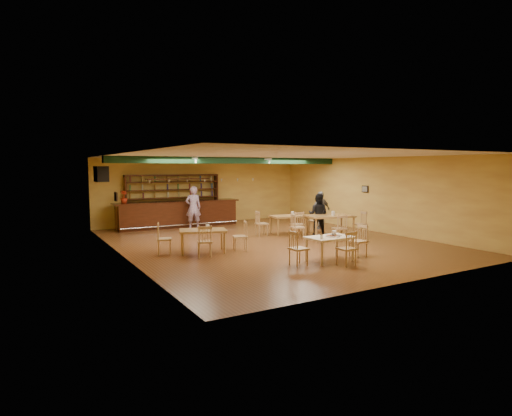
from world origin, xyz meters
TOP-DOWN VIEW (x-y plane):
  - floor at (0.00, 0.00)m, footprint 12.00×12.00m
  - ceiling_beam at (0.00, 2.80)m, footprint 10.00×0.30m
  - track_rail_left at (-1.80, 3.40)m, footprint 0.05×2.50m
  - track_rail_right at (1.40, 3.40)m, footprint 0.05×2.50m
  - ac_unit at (-4.80, 4.20)m, footprint 0.34×0.70m
  - picture_left at (-4.97, 1.00)m, footprint 0.04×0.34m
  - picture_right at (4.97, 0.50)m, footprint 0.04×0.34m
  - bar_counter at (-1.50, 5.15)m, footprint 5.51×0.85m
  - back_bar_hutch at (-1.50, 5.78)m, footprint 4.27×0.40m
  - poinsettia at (-3.81, 5.15)m, footprint 0.38×0.38m
  - dining_table_b at (1.63, 1.19)m, footprint 1.54×1.05m
  - dining_table_c at (-2.74, -0.54)m, footprint 1.60×1.25m
  - dining_table_d at (2.36, -0.38)m, footprint 1.84×1.32m
  - near_table at (-0.14, -3.39)m, footprint 1.30×0.85m
  - pizza_tray at (-0.04, -3.39)m, footprint 0.53×0.53m
  - parmesan_shaker at (-0.54, -3.53)m, footprint 0.08×0.08m
  - napkin_stack at (0.18, -3.21)m, footprint 0.23×0.20m
  - pizza_server at (0.09, -3.35)m, footprint 0.33×0.22m
  - side_plate at (0.37, -3.58)m, footprint 0.23×0.23m
  - patron_bar at (-1.12, 4.33)m, footprint 0.72×0.54m
  - patron_right_a at (2.43, 0.39)m, footprint 0.95×0.98m
  - patron_right_b at (3.56, 1.62)m, footprint 0.95×0.44m

SIDE VIEW (x-z plane):
  - floor at x=0.00m, z-range 0.00..0.00m
  - near_table at x=-0.14m, z-range 0.00..0.68m
  - dining_table_c at x=-2.74m, z-range 0.00..0.70m
  - dining_table_b at x=1.63m, z-range 0.00..0.72m
  - dining_table_d at x=2.36m, z-range 0.00..0.84m
  - bar_counter at x=-1.50m, z-range 0.00..1.13m
  - side_plate at x=0.37m, z-range 0.68..0.70m
  - pizza_tray at x=-0.04m, z-range 0.68..0.70m
  - napkin_stack at x=0.18m, z-range 0.68..0.71m
  - pizza_server at x=0.09m, z-range 0.70..0.70m
  - parmesan_shaker at x=-0.54m, z-range 0.68..0.79m
  - patron_right_b at x=3.56m, z-range 0.00..1.59m
  - patron_right_a at x=2.43m, z-range 0.00..1.59m
  - patron_bar at x=-1.12m, z-range 0.00..1.80m
  - back_bar_hutch at x=-1.50m, z-range 0.00..2.28m
  - poinsettia at x=-3.81m, z-range 1.13..1.65m
  - picture_left at x=-4.97m, z-range 1.56..1.84m
  - picture_right at x=4.97m, z-range 1.56..1.84m
  - ac_unit at x=-4.80m, z-range 2.11..2.59m
  - ceiling_beam at x=0.00m, z-range 2.75..3.00m
  - track_rail_left at x=-1.80m, z-range 2.92..2.96m
  - track_rail_right at x=1.40m, z-range 2.92..2.96m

